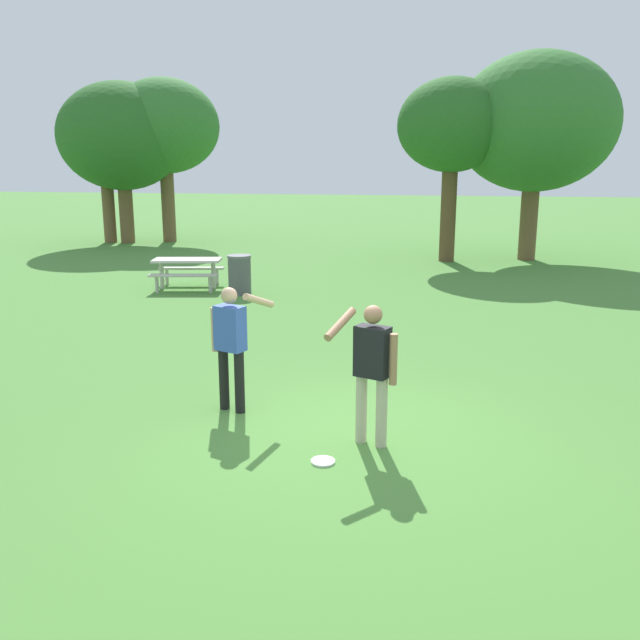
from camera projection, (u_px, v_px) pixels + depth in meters
ground_plane at (344, 434)px, 8.08m from camera, size 120.00×120.00×0.00m
person_thrower at (372, 365)px, 7.57m from camera, size 0.77×0.62×1.64m
person_catcher at (231, 339)px, 8.64m from camera, size 0.77×0.62×1.64m
frisbee at (323, 461)px, 7.31m from camera, size 0.26×0.26×0.03m
picnic_table_near at (187, 267)px, 17.23m from camera, size 1.94×1.72×0.77m
trash_can_beside_table at (240, 274)px, 16.57m from camera, size 0.59×0.59×0.96m
tree_tall_left at (104, 138)px, 26.43m from camera, size 3.20×3.20×5.51m
tree_broad_center at (121, 137)px, 26.30m from camera, size 4.89×4.89×6.23m
tree_far_right at (164, 127)px, 26.59m from camera, size 4.34×4.34×6.41m
tree_slender_mid at (452, 127)px, 21.23m from camera, size 3.45×3.45×5.78m
tree_back_left at (535, 123)px, 21.53m from camera, size 5.15×5.15×6.61m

